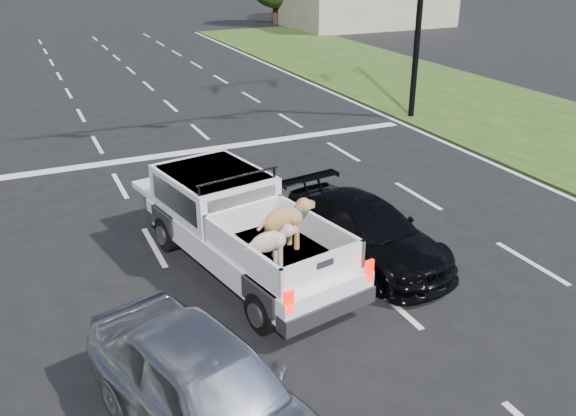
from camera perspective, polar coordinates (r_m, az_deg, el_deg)
name	(u,v)px	position (r m, az deg, el deg)	size (l,w,h in m)	color
ground	(306,324)	(10.91, 1.69, -10.77)	(160.00, 160.00, 0.00)	black
road_markings	(197,194)	(16.35, -8.52, 1.34)	(17.75, 60.00, 0.01)	silver
grass_shoulder_right	(572,137)	(22.90, 25.00, 6.00)	(8.00, 60.00, 0.06)	#1C3D12
building_right	(368,1)	(49.62, 7.48, 18.61)	(12.00, 7.00, 3.60)	#BEB091
pickup_truck	(240,226)	(12.23, -4.52, -1.69)	(2.91, 5.64, 2.01)	black
silver_sedan	(208,392)	(8.41, -7.51, -16.70)	(1.79, 4.45, 1.51)	silver
black_coupe	(366,231)	(12.80, 7.27, -2.14)	(1.76, 4.32, 1.25)	black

